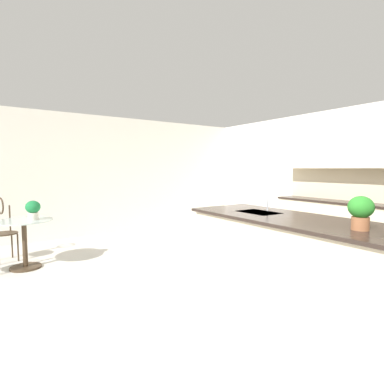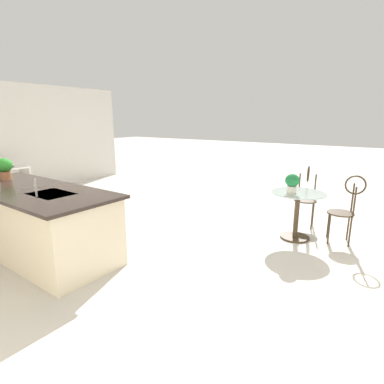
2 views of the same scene
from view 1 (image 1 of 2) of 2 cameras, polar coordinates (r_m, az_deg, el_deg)
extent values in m
plane|color=beige|center=(3.74, 5.64, -19.46)|extent=(40.00, 40.00, 0.00)
cube|color=silver|center=(6.42, 31.75, 2.33)|extent=(9.00, 0.12, 2.70)
cube|color=silver|center=(7.22, -16.48, 2.98)|extent=(0.12, 7.80, 2.70)
cube|color=beige|center=(3.98, 18.21, -11.45)|extent=(2.70, 0.96, 0.88)
cube|color=#2D231E|center=(3.88, 18.38, -4.90)|extent=(2.80, 1.06, 0.04)
cube|color=#B2B5BA|center=(4.23, 12.45, -3.94)|extent=(0.56, 0.40, 0.03)
cube|color=beige|center=(6.28, 26.33, -5.86)|extent=(2.40, 0.60, 0.88)
cube|color=#2D231E|center=(6.21, 26.48, -1.68)|extent=(2.44, 0.64, 0.04)
cube|color=beige|center=(6.33, 27.29, 1.30)|extent=(2.40, 0.04, 0.60)
cube|color=beige|center=(6.18, 26.71, 7.57)|extent=(2.40, 0.36, 0.76)
cylinder|color=#3D2D1E|center=(5.36, -28.95, -12.34)|extent=(0.44, 0.44, 0.03)
cylinder|color=#3D2D1E|center=(5.27, -29.10, -8.56)|extent=(0.07, 0.07, 0.69)
cylinder|color=#B2C6C1|center=(5.21, -29.25, -4.75)|extent=(0.80, 0.80, 0.01)
cylinder|color=#3D2D1E|center=(5.76, -30.07, -9.08)|extent=(0.03, 0.03, 0.45)
cylinder|color=#3D2D1E|center=(6.02, -30.92, -8.54)|extent=(0.03, 0.03, 0.45)
cylinder|color=#3D2D1E|center=(5.81, -31.92, -6.68)|extent=(0.46, 0.46, 0.02)
cylinder|color=#3D2D1E|center=(5.95, -31.21, -4.30)|extent=(0.03, 0.03, 0.45)
torus|color=#3D2D1E|center=(5.89, -32.51, -2.23)|extent=(0.28, 0.09, 0.28)
cylinder|color=#B2B5BA|center=(4.35, 14.11, -2.08)|extent=(0.02, 0.02, 0.22)
cylinder|color=beige|center=(5.14, -27.85, -4.08)|extent=(0.14, 0.14, 0.11)
ellipsoid|color=#1C763C|center=(5.13, -27.90, -2.51)|extent=(0.21, 0.21, 0.19)
cylinder|color=#9E603D|center=(3.36, 29.24, -5.22)|extent=(0.16, 0.16, 0.13)
ellipsoid|color=#2B8529|center=(3.34, 29.35, -2.50)|extent=(0.24, 0.24, 0.21)
camera|label=2|loc=(8.14, 3.56, 6.65)|focal=28.29mm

